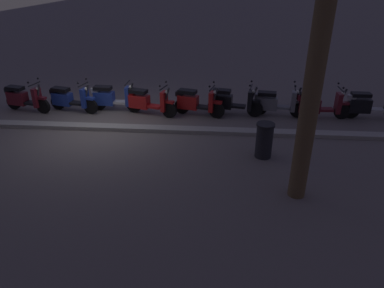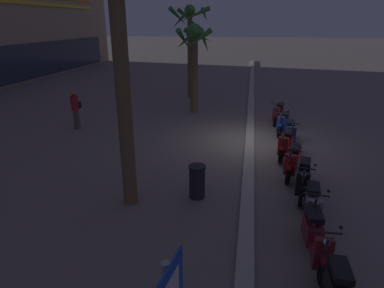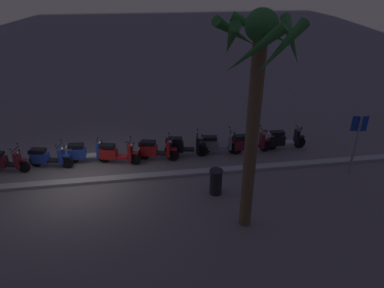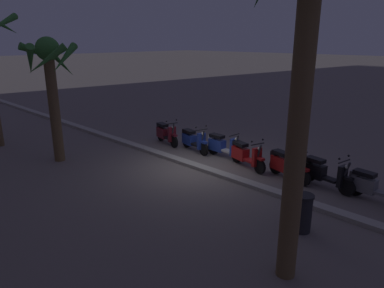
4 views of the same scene
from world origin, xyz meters
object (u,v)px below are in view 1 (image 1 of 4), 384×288
Objects in this scene: scooter_black_tail_end at (231,101)px; scooter_red_mid_rear at (147,102)px; scooter_red_last_in_row at (195,102)px; scooter_blue_lead_nearest at (70,99)px; scooter_maroon_far_back at (318,105)px; scooter_grey_gap_after_mid at (275,103)px; litter_bin at (264,140)px; scooter_black_mid_front at (368,105)px; scooter_maroon_second_in_line at (24,98)px; scooter_blue_mid_centre at (112,98)px.

scooter_black_tail_end and scooter_red_mid_rear have the same top height.
scooter_red_last_in_row is 4.34m from scooter_blue_lead_nearest.
scooter_black_tail_end is (2.85, -0.15, -0.01)m from scooter_maroon_far_back.
scooter_grey_gap_after_mid is 1.48m from scooter_black_tail_end.
scooter_blue_lead_nearest reaches higher than litter_bin.
scooter_black_mid_front is 5.67m from scooter_red_last_in_row.
scooter_black_mid_front is 3.01m from scooter_grey_gap_after_mid.
scooter_red_last_in_row and scooter_red_mid_rear have the same top height.
scooter_maroon_second_in_line is at bearing -18.82° from litter_bin.
scooter_grey_gap_after_mid is (3.01, -0.03, -0.02)m from scooter_black_mid_front.
scooter_black_tail_end and scooter_maroon_second_in_line have the same top height.
scooter_blue_mid_centre is 5.74m from litter_bin.
scooter_maroon_second_in_line is (5.93, 0.06, -0.00)m from scooter_red_last_in_row.
litter_bin is at bearing 105.77° from scooter_black_tail_end.
scooter_blue_mid_centre is (2.91, -0.20, -0.00)m from scooter_red_last_in_row.
litter_bin is (3.66, 2.92, 0.02)m from scooter_black_mid_front.
scooter_black_mid_front and scooter_blue_mid_centre have the same top height.
scooter_maroon_far_back is 2.85m from scooter_black_tail_end.
scooter_red_last_in_row is 0.95× the size of scooter_red_mid_rear.
scooter_blue_mid_centre is at bearing -173.57° from scooter_blue_lead_nearest.
scooter_black_mid_front is 0.99× the size of scooter_black_tail_end.
scooter_grey_gap_after_mid is at bearing 179.79° from scooter_blue_mid_centre.
scooter_maroon_second_in_line is at bearing 1.84° from scooter_black_tail_end.
scooter_blue_mid_centre is at bearing -1.48° from scooter_maroon_far_back.
scooter_black_tail_end reaches higher than scooter_blue_mid_centre.
scooter_maroon_far_back is 1.07× the size of scooter_red_last_in_row.
scooter_black_mid_front is 1.01× the size of scooter_blue_lead_nearest.
litter_bin is at bearing 148.89° from scooter_blue_mid_centre.
scooter_maroon_second_in_line is at bearing 3.60° from scooter_blue_lead_nearest.
scooter_red_last_in_row is 3.42m from litter_bin.
scooter_grey_gap_after_mid and scooter_red_mid_rear have the same top height.
scooter_blue_mid_centre is 1.03× the size of scooter_maroon_second_in_line.
scooter_black_tail_end is at bearing -178.16° from scooter_maroon_second_in_line.
scooter_red_mid_rear is (7.30, 0.20, -0.01)m from scooter_black_mid_front.
scooter_black_mid_front is 1.65m from scooter_maroon_far_back.
litter_bin is at bearing 156.16° from scooter_blue_lead_nearest.
scooter_red_mid_rear is at bearing 1.59° from scooter_black_mid_front.
scooter_grey_gap_after_mid is 0.98× the size of scooter_blue_lead_nearest.
scooter_black_mid_front is at bearing -175.44° from scooter_maroon_far_back.
scooter_maroon_far_back is 9.96m from scooter_maroon_second_in_line.
scooter_maroon_far_back and scooter_black_tail_end have the same top height.
scooter_black_tail_end is 3.05m from litter_bin.
scooter_maroon_far_back is (1.65, 0.13, 0.00)m from scooter_black_mid_front.
scooter_black_mid_front is 11.60m from scooter_maroon_second_in_line.
litter_bin is (-0.83, 2.93, 0.02)m from scooter_black_tail_end.
scooter_black_tail_end and scooter_blue_lead_nearest have the same top height.
scooter_maroon_far_back is at bearing -179.69° from scooter_red_last_in_row.
scooter_black_mid_front is 1.04× the size of scooter_grey_gap_after_mid.
scooter_maroon_far_back and scooter_maroon_second_in_line have the same top height.
scooter_grey_gap_after_mid is 0.95× the size of scooter_black_tail_end.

